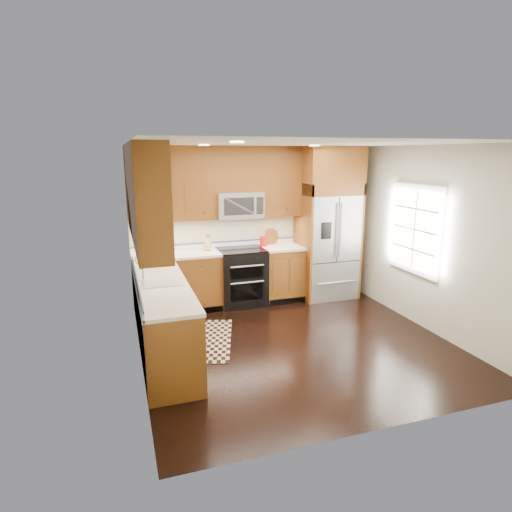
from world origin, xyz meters
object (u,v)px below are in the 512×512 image
object	(u,v)px
refrigerator	(328,223)
rug	(200,340)
knife_block	(208,244)
utensil_crock	(264,239)
range	(242,277)

from	to	relation	value
refrigerator	rug	xyz separation A→B (m)	(-2.50, -1.19, -1.30)
knife_block	utensil_crock	xyz separation A→B (m)	(0.97, 0.01, 0.02)
refrigerator	utensil_crock	size ratio (longest dim) A/B	7.25
rug	utensil_crock	bearing A→B (deg)	60.99
refrigerator	knife_block	distance (m)	2.10
range	rug	bearing A→B (deg)	-127.72
rug	knife_block	bearing A→B (deg)	89.08
range	utensil_crock	bearing A→B (deg)	18.50
range	refrigerator	world-z (taller)	refrigerator
refrigerator	utensil_crock	distance (m)	1.15
refrigerator	rug	size ratio (longest dim) A/B	1.88
rug	knife_block	distance (m)	1.77
refrigerator	utensil_crock	world-z (taller)	refrigerator
refrigerator	utensil_crock	bearing A→B (deg)	170.53
range	utensil_crock	xyz separation A→B (m)	(0.44, 0.15, 0.59)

